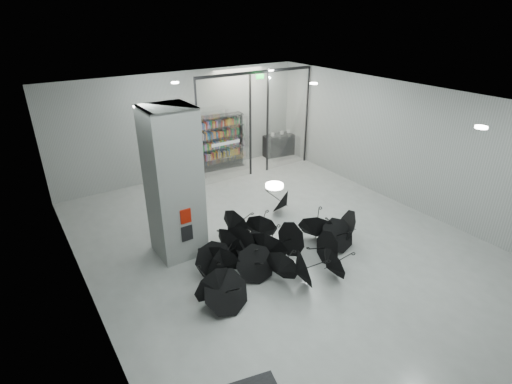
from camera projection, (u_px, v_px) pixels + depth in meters
room at (301, 157)px, 9.40m from camera, size 14.00×14.02×4.01m
column at (174, 184)px, 10.01m from camera, size 1.20×1.20×4.00m
fire_cabinet at (186, 216)px, 9.82m from camera, size 0.28×0.04×0.38m
info_panel at (187, 233)px, 10.04m from camera, size 0.30×0.03×0.42m
exit_sign at (260, 77)px, 14.17m from camera, size 0.30×0.06×0.15m
glass_partition at (257, 120)px, 15.02m from camera, size 5.06×0.08×4.00m
bookshelf at (219, 142)px, 15.92m from camera, size 2.06×0.62×2.23m
shop_counter at (280, 145)px, 17.69m from camera, size 1.65×0.85×0.95m
umbrella_cluster at (269, 252)px, 10.22m from camera, size 5.67×4.49×1.29m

